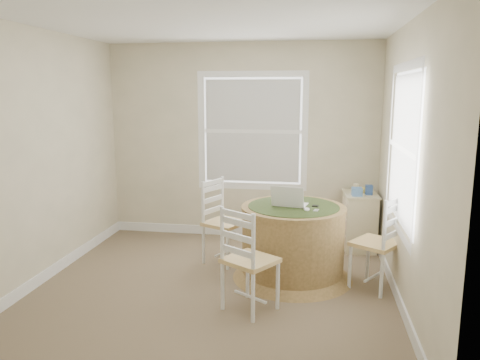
# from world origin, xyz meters

# --- Properties ---
(room) EXTENTS (3.64, 3.64, 2.64)m
(room) POSITION_xyz_m (0.17, 0.16, 1.30)
(room) COLOR #7B6B4E
(room) RESTS_ON ground
(round_table) EXTENTS (1.28, 1.28, 0.79)m
(round_table) POSITION_xyz_m (0.77, 0.43, 0.43)
(round_table) COLOR #A5824A
(round_table) RESTS_ON ground
(chair_left) EXTENTS (0.54, 0.55, 0.95)m
(chair_left) POSITION_xyz_m (-0.03, 0.77, 0.47)
(chair_left) COLOR white
(chair_left) RESTS_ON ground
(chair_near) EXTENTS (0.57, 0.56, 0.95)m
(chair_near) POSITION_xyz_m (0.43, -0.39, 0.47)
(chair_near) COLOR white
(chair_near) RESTS_ON ground
(chair_right) EXTENTS (0.57, 0.57, 0.95)m
(chair_right) POSITION_xyz_m (1.61, 0.29, 0.47)
(chair_right) COLOR white
(chair_right) RESTS_ON ground
(laptop) EXTENTS (0.39, 0.36, 0.24)m
(laptop) POSITION_xyz_m (0.73, 0.44, 0.82)
(laptop) COLOR white
(laptop) RESTS_ON round_table
(mouse) EXTENTS (0.08, 0.11, 0.03)m
(mouse) POSITION_xyz_m (0.91, 0.28, 0.79)
(mouse) COLOR white
(mouse) RESTS_ON round_table
(phone) EXTENTS (0.06, 0.10, 0.02)m
(phone) POSITION_xyz_m (1.01, 0.28, 0.79)
(phone) COLOR #B7BABF
(phone) RESTS_ON round_table
(keys) EXTENTS (0.07, 0.06, 0.02)m
(keys) POSITION_xyz_m (1.00, 0.44, 0.79)
(keys) COLOR black
(keys) RESTS_ON round_table
(corner_chest) EXTENTS (0.44, 0.57, 0.72)m
(corner_chest) POSITION_xyz_m (1.55, 1.50, 0.36)
(corner_chest) COLOR beige
(corner_chest) RESTS_ON ground
(tissue_box) EXTENTS (0.13, 0.13, 0.10)m
(tissue_box) POSITION_xyz_m (1.50, 1.36, 0.77)
(tissue_box) COLOR #517FBA
(tissue_box) RESTS_ON corner_chest
(box_yellow) EXTENTS (0.16, 0.11, 0.06)m
(box_yellow) POSITION_xyz_m (1.60, 1.55, 0.75)
(box_yellow) COLOR #EED054
(box_yellow) RESTS_ON corner_chest
(box_blue) EXTENTS (0.09, 0.09, 0.12)m
(box_blue) POSITION_xyz_m (1.64, 1.44, 0.78)
(box_blue) COLOR #2E4C8A
(box_blue) RESTS_ON corner_chest
(cup_cream) EXTENTS (0.07, 0.07, 0.09)m
(cup_cream) POSITION_xyz_m (1.51, 1.64, 0.76)
(cup_cream) COLOR beige
(cup_cream) RESTS_ON corner_chest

